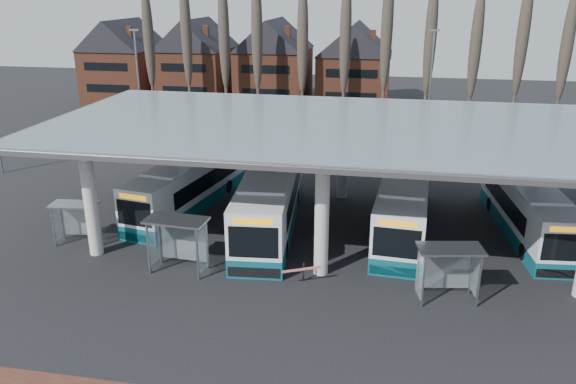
% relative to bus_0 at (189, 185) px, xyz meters
% --- Properties ---
extents(ground, '(140.00, 140.00, 0.00)m').
position_rel_bus_0_xyz_m(ground, '(9.44, -9.79, -1.51)').
color(ground, black).
rests_on(ground, ground).
extents(station_canopy, '(32.00, 16.00, 6.34)m').
position_rel_bus_0_xyz_m(station_canopy, '(9.44, -1.79, 4.17)').
color(station_canopy, silver).
rests_on(station_canopy, ground).
extents(poplar_row, '(45.10, 1.10, 14.50)m').
position_rel_bus_0_xyz_m(poplar_row, '(9.44, 23.21, 7.26)').
color(poplar_row, '#473D33').
rests_on(poplar_row, ground).
extents(townhouse_row, '(36.80, 10.30, 12.25)m').
position_rel_bus_0_xyz_m(townhouse_row, '(-6.31, 34.21, 4.43)').
color(townhouse_row, brown).
rests_on(townhouse_row, ground).
extents(lamp_post_a, '(0.80, 0.16, 10.17)m').
position_rel_bus_0_xyz_m(lamp_post_a, '(-8.56, 12.21, 3.82)').
color(lamp_post_a, slate).
rests_on(lamp_post_a, ground).
extents(lamp_post_b, '(0.80, 0.16, 10.17)m').
position_rel_bus_0_xyz_m(lamp_post_b, '(15.44, 16.21, 3.82)').
color(lamp_post_b, slate).
rests_on(lamp_post_b, ground).
extents(bus_0, '(4.39, 11.80, 3.21)m').
position_rel_bus_0_xyz_m(bus_0, '(0.00, 0.00, 0.00)').
color(bus_0, white).
rests_on(bus_0, ground).
extents(bus_1, '(3.88, 13.02, 3.57)m').
position_rel_bus_0_xyz_m(bus_1, '(5.78, -2.09, 0.17)').
color(bus_1, white).
rests_on(bus_1, ground).
extents(bus_2, '(3.36, 12.26, 3.37)m').
position_rel_bus_0_xyz_m(bus_2, '(13.43, -1.04, 0.08)').
color(bus_2, white).
rests_on(bus_2, ground).
extents(bus_3, '(3.50, 11.41, 3.12)m').
position_rel_bus_0_xyz_m(bus_3, '(20.33, -0.25, -0.04)').
color(bus_3, white).
rests_on(bus_3, ground).
extents(shelter_0, '(2.62, 1.50, 2.33)m').
position_rel_bus_0_xyz_m(shelter_0, '(-4.18, -6.17, 0.18)').
color(shelter_0, gray).
rests_on(shelter_0, ground).
extents(shelter_1, '(3.11, 1.71, 2.79)m').
position_rel_bus_0_xyz_m(shelter_1, '(2.50, -8.21, 0.52)').
color(shelter_1, gray).
rests_on(shelter_1, ground).
extents(shelter_2, '(3.03, 1.90, 2.62)m').
position_rel_bus_0_xyz_m(shelter_2, '(15.30, -8.70, 0.40)').
color(shelter_2, gray).
rests_on(shelter_2, ground).
extents(barrier, '(1.79, 0.95, 0.97)m').
position_rel_bus_0_xyz_m(barrier, '(8.73, -8.57, -0.76)').
color(barrier, black).
rests_on(barrier, ground).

